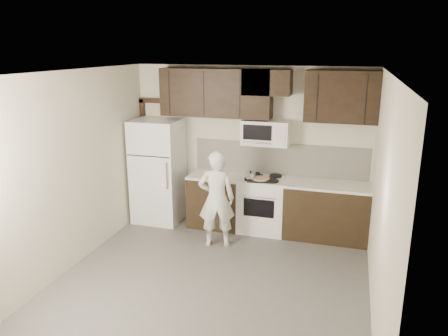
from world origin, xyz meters
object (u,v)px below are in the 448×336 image
at_px(refrigerator, 158,171).
at_px(person, 217,199).
at_px(stove, 263,204).
at_px(microwave, 266,133).

distance_m(refrigerator, person, 1.48).
relative_size(stove, refrigerator, 0.52).
xyz_separation_m(microwave, refrigerator, (-1.85, -0.17, -0.75)).
xyz_separation_m(microwave, person, (-0.56, -0.89, -0.89)).
relative_size(microwave, refrigerator, 0.42).
relative_size(refrigerator, person, 1.19).
distance_m(stove, microwave, 1.20).
bearing_deg(microwave, refrigerator, -174.85).
relative_size(stove, microwave, 1.24).
bearing_deg(stove, microwave, 90.10).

